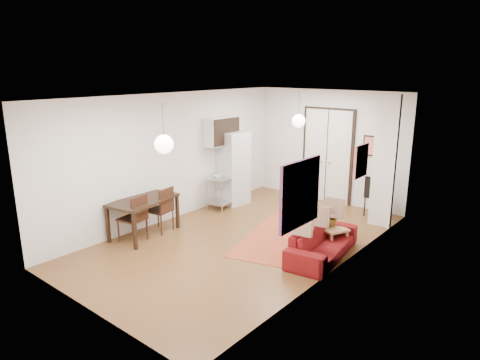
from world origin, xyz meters
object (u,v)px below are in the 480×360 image
Objects in this scene: dining_chair_near at (163,205)px; fridge at (233,168)px; dining_chair_far at (136,213)px; black_side_chair at (378,191)px; sofa at (323,242)px; coffee_table at (327,227)px; dining_table at (143,203)px; kitchen_counter at (225,187)px.

fridge is at bearing 171.62° from dining_chair_near.
dining_chair_far is at bearing -10.13° from dining_chair_near.
fridge is 3.61m from black_side_chair.
dining_chair_far reaches higher than black_side_chair.
sofa is 1.98× the size of coffee_table.
kitchen_counter is at bearing 90.00° from dining_table.
coffee_table is at bearing 85.88° from black_side_chair.
dining_chair_far reaches higher than coffee_table.
fridge is 2.89m from dining_table.
dining_chair_far is at bearing -142.86° from coffee_table.
coffee_table is 0.99× the size of black_side_chair.
dining_chair_far is (-3.34, -1.69, 0.29)m from sofa.
dining_chair_far is at bearing 53.81° from black_side_chair.
kitchen_counter is 0.53m from fridge.
dining_table is (0.00, -2.57, 0.20)m from kitchen_counter.
dining_chair_far is at bearing -80.64° from fridge.
dining_chair_near is at bearing -152.04° from coffee_table.
dining_table is at bearing -146.56° from coffee_table.
dining_table is 1.58× the size of dining_chair_near.
dining_table is at bearing -173.65° from dining_chair_far.
coffee_table is at bearing -6.08° from fridge.
kitchen_counter is at bearing 63.64° from sofa.
sofa is at bearing 96.36° from dining_chair_near.
fridge reaches higher than dining_chair_near.
dining_chair_near is 1.00× the size of dining_chair_far.
black_side_chair is at bearing 21.15° from kitchen_counter.
dining_chair_near is (0.07, -2.12, 0.06)m from kitchen_counter.
dining_chair_far is at bearing -96.49° from kitchen_counter.
coffee_table is 0.52× the size of fridge.
black_side_chair is at bearing 130.93° from dining_chair_near.
coffee_table is 2.32m from black_side_chair.
fridge is 1.90× the size of dining_chair_far.
black_side_chair reaches higher than coffee_table.
coffee_table is 3.88m from dining_chair_far.
kitchen_counter is 2.13m from dining_chair_near.
dining_chair_near reaches higher than sofa.
dining_chair_near is 5.07m from black_side_chair.
fridge is 1.91× the size of black_side_chair.
sofa is 3.61m from kitchen_counter.
kitchen_counter is at bearing 171.87° from dining_chair_near.
coffee_table is 0.98× the size of dining_chair_far.
fridge is at bearing 171.23° from dining_chair_far.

